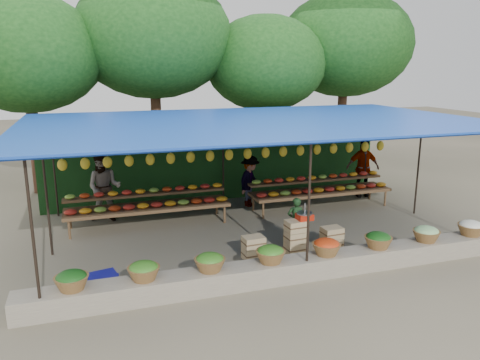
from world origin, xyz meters
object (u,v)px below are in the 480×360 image
object	(u,v)px
vendor_seated	(296,221)
weighing_scale	(305,216)
blue_crate_front	(104,287)
crate_counter	(295,240)
blue_crate_back	(103,281)

from	to	relation	value
vendor_seated	weighing_scale	bearing A→B (deg)	92.63
weighing_scale	blue_crate_front	size ratio (longest dim) A/B	0.69
crate_counter	weighing_scale	size ratio (longest dim) A/B	6.28
blue_crate_front	vendor_seated	bearing A→B (deg)	20.19
weighing_scale	vendor_seated	world-z (taller)	weighing_scale
crate_counter	vendor_seated	bearing A→B (deg)	63.89
crate_counter	weighing_scale	bearing A→B (deg)	-0.00
weighing_scale	blue_crate_back	xyz separation A→B (m)	(-4.36, -0.44, -0.71)
crate_counter	weighing_scale	xyz separation A→B (m)	(0.22, -0.00, 0.55)
weighing_scale	blue_crate_front	xyz separation A→B (m)	(-4.35, -0.74, -0.70)
weighing_scale	blue_crate_front	world-z (taller)	weighing_scale
blue_crate_front	blue_crate_back	xyz separation A→B (m)	(-0.01, 0.30, -0.01)
blue_crate_back	weighing_scale	bearing A→B (deg)	-6.71
weighing_scale	blue_crate_back	world-z (taller)	weighing_scale
vendor_seated	blue_crate_back	size ratio (longest dim) A/B	2.21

